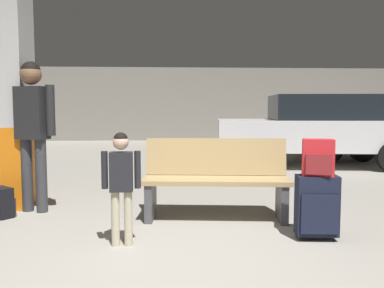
{
  "coord_description": "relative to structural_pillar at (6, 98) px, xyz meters",
  "views": [
    {
      "loc": [
        0.01,
        -3.01,
        1.22
      ],
      "look_at": [
        0.26,
        1.3,
        0.85
      ],
      "focal_mm": 38.25,
      "sensor_mm": 36.0,
      "label": 1
    }
  ],
  "objects": [
    {
      "name": "ground_plane",
      "position": [
        2.0,
        1.83,
        -1.4
      ],
      "size": [
        18.0,
        18.0,
        0.1
      ],
      "primitive_type": "cube",
      "color": "gray"
    },
    {
      "name": "garage_back_wall",
      "position": [
        2.0,
        10.69,
        0.05
      ],
      "size": [
        18.0,
        0.12,
        2.8
      ],
      "primitive_type": "cube",
      "color": "gray",
      "rests_on": "ground_plane"
    },
    {
      "name": "structural_pillar",
      "position": [
        0.0,
        0.0,
        0.0
      ],
      "size": [
        0.57,
        0.57,
        2.72
      ],
      "color": "orange",
      "rests_on": "ground_plane"
    },
    {
      "name": "bench",
      "position": [
        2.53,
        -0.72,
        -0.91
      ],
      "size": [
        1.65,
        0.69,
        0.89
      ],
      "color": "tan",
      "rests_on": "ground_plane"
    },
    {
      "name": "suitcase",
      "position": [
        3.38,
        -1.51,
        -1.03
      ],
      "size": [
        0.4,
        0.26,
        0.6
      ],
      "color": "#191E33",
      "rests_on": "ground_plane"
    },
    {
      "name": "backpack_bright",
      "position": [
        3.38,
        -1.51,
        -0.58
      ],
      "size": [
        0.31,
        0.25,
        0.34
      ],
      "color": "red",
      "rests_on": "suitcase"
    },
    {
      "name": "child",
      "position": [
        1.58,
        -1.58,
        -0.72
      ],
      "size": [
        0.35,
        0.2,
        1.02
      ],
      "color": "beige",
      "rests_on": "ground_plane"
    },
    {
      "name": "adult",
      "position": [
        0.41,
        -0.29,
        -0.26
      ],
      "size": [
        0.58,
        0.32,
        1.77
      ],
      "color": "#38383D",
      "rests_on": "ground_plane"
    },
    {
      "name": "backpack_dark_floor",
      "position": [
        0.12,
        -0.53,
        -1.18
      ],
      "size": [
        0.32,
        0.31,
        0.34
      ],
      "color": "black",
      "rests_on": "ground_plane"
    },
    {
      "name": "parked_car_near",
      "position": [
        5.16,
        3.37,
        -0.55
      ],
      "size": [
        4.26,
        2.14,
        1.51
      ],
      "color": "silver",
      "rests_on": "ground_plane"
    },
    {
      "name": "parked_car_side",
      "position": [
        6.99,
        4.67,
        -0.55
      ],
      "size": [
        4.18,
        1.96,
        1.51
      ],
      "color": "silver",
      "rests_on": "ground_plane"
    }
  ]
}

